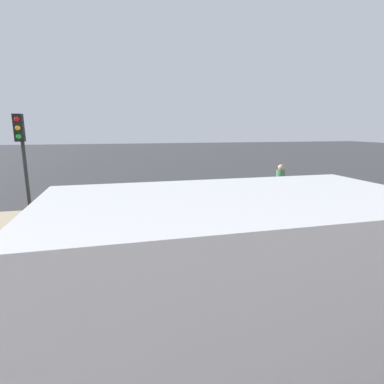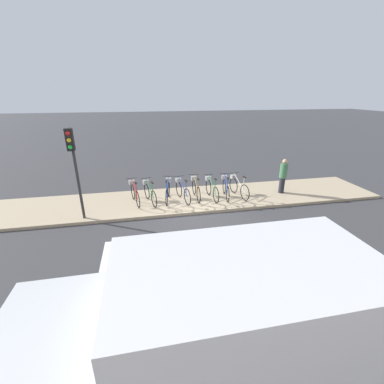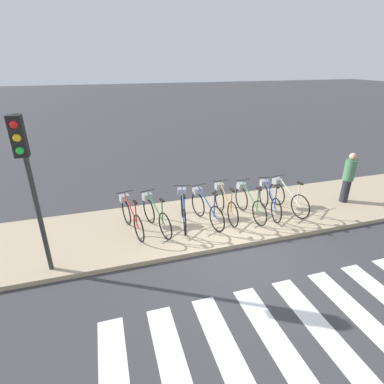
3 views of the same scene
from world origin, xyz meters
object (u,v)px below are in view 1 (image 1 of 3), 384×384
(parked_bicycle_4, at_px, (176,199))
(truck, at_px, (186,296))
(parked_bicycle_2, at_px, (142,201))
(parked_bicycle_6, at_px, (212,198))
(traffic_light, at_px, (22,149))
(parked_bicycle_3, at_px, (159,201))
(parked_bicycle_0, at_px, (100,203))
(parked_bicycle_1, at_px, (119,203))
(parked_bicycle_7, at_px, (227,197))
(pedestrian, at_px, (280,184))
(parked_bicycle_5, at_px, (195,199))

(parked_bicycle_4, distance_m, truck, 8.09)
(parked_bicycle_2, distance_m, parked_bicycle_6, 2.65)
(parked_bicycle_2, relative_size, traffic_light, 0.50)
(parked_bicycle_3, distance_m, parked_bicycle_4, 0.66)
(parked_bicycle_0, relative_size, parked_bicycle_1, 1.01)
(traffic_light, bearing_deg, parked_bicycle_2, 20.03)
(parked_bicycle_7, distance_m, pedestrian, 2.24)
(parked_bicycle_6, relative_size, parked_bicycle_7, 1.00)
(parked_bicycle_5, height_order, parked_bicycle_7, same)
(parked_bicycle_5, bearing_deg, truck, -105.57)
(parked_bicycle_6, distance_m, truck, 8.31)
(parked_bicycle_2, bearing_deg, parked_bicycle_0, 179.44)
(parked_bicycle_4, xyz_separation_m, pedestrian, (4.18, -0.17, 0.40))
(parked_bicycle_2, relative_size, truck, 0.32)
(truck, bearing_deg, parked_bicycle_4, 79.50)
(parked_bicycle_1, bearing_deg, parked_bicycle_6, -0.89)
(pedestrian, height_order, traffic_light, traffic_light)
(traffic_light, bearing_deg, parked_bicycle_3, 15.76)
(parked_bicycle_5, distance_m, parked_bicycle_6, 0.67)
(parked_bicycle_3, distance_m, parked_bicycle_7, 2.62)
(parked_bicycle_3, relative_size, parked_bicycle_5, 0.98)
(truck, bearing_deg, traffic_light, 115.58)
(parked_bicycle_0, distance_m, traffic_light, 3.04)
(parked_bicycle_4, bearing_deg, parked_bicycle_0, -179.76)
(parked_bicycle_4, relative_size, parked_bicycle_6, 1.01)
(parked_bicycle_3, xyz_separation_m, parked_bicycle_4, (0.65, 0.13, 0.00))
(parked_bicycle_4, bearing_deg, traffic_light, -164.88)
(pedestrian, xyz_separation_m, traffic_light, (-8.83, -1.08, 1.59))
(parked_bicycle_6, bearing_deg, parked_bicycle_2, 177.31)
(parked_bicycle_1, distance_m, traffic_light, 3.45)
(parked_bicycle_3, height_order, truck, truck)
(truck, relative_size, pedestrian, 3.29)
(parked_bicycle_1, bearing_deg, parked_bicycle_7, -0.56)
(parked_bicycle_4, height_order, truck, truck)
(truck, distance_m, pedestrian, 9.59)
(parked_bicycle_2, relative_size, parked_bicycle_7, 1.00)
(parked_bicycle_5, distance_m, truck, 8.10)
(parked_bicycle_3, xyz_separation_m, pedestrian, (4.82, -0.05, 0.40))
(pedestrian, bearing_deg, parked_bicycle_3, 179.46)
(parked_bicycle_5, height_order, parked_bicycle_6, same)
(parked_bicycle_4, xyz_separation_m, parked_bicycle_7, (1.98, -0.14, 0.00))
(parked_bicycle_1, bearing_deg, parked_bicycle_0, 172.43)
(parked_bicycle_1, distance_m, truck, 7.89)
(parked_bicycle_6, relative_size, truck, 0.32)
(parked_bicycle_5, distance_m, parked_bicycle_7, 1.28)
(pedestrian, bearing_deg, parked_bicycle_6, 179.54)
(parked_bicycle_4, bearing_deg, parked_bicycle_1, -177.35)
(parked_bicycle_5, xyz_separation_m, parked_bicycle_7, (1.28, 0.02, 0.00))
(parked_bicycle_2, distance_m, traffic_light, 4.11)
(parked_bicycle_6, bearing_deg, pedestrian, -0.46)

